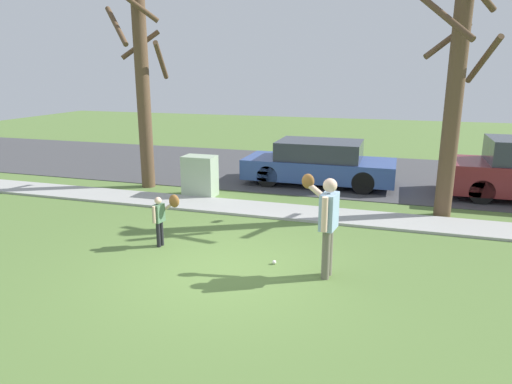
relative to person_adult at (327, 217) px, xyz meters
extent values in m
plane|color=#567538|center=(-1.70, 3.23, -1.05)|extent=(48.00, 48.00, 0.00)
cube|color=#A3A39E|center=(-1.70, 3.33, -1.02)|extent=(36.00, 1.20, 0.06)
cube|color=#424244|center=(-1.70, 8.33, -1.04)|extent=(36.00, 6.80, 0.02)
cylinder|color=#6B6656|center=(0.03, -0.11, -0.62)|extent=(0.14, 0.14, 0.86)
cylinder|color=#6B6656|center=(0.05, 0.06, -0.62)|extent=(0.14, 0.14, 0.86)
cube|color=#8CADC6|center=(0.04, -0.02, 0.11)|extent=(0.28, 0.44, 0.61)
sphere|color=beige|center=(0.04, -0.02, 0.54)|extent=(0.23, 0.23, 0.23)
cylinder|color=beige|center=(0.01, -0.28, 0.13)|extent=(0.10, 0.10, 0.57)
cylinder|color=beige|center=(-0.18, 0.26, 0.33)|extent=(0.53, 0.17, 0.41)
ellipsoid|color=brown|center=(-0.38, 0.29, 0.51)|extent=(0.24, 0.17, 0.26)
cylinder|color=black|center=(-3.34, 0.46, -0.80)|extent=(0.08, 0.08, 0.51)
cylinder|color=black|center=(-3.35, 0.36, -0.80)|extent=(0.08, 0.08, 0.51)
cube|color=#4C7251|center=(-3.34, 0.41, -0.37)|extent=(0.17, 0.26, 0.36)
sphere|color=beige|center=(-3.34, 0.41, -0.11)|extent=(0.14, 0.14, 0.14)
cylinder|color=beige|center=(-3.17, 0.54, -0.24)|extent=(0.32, 0.10, 0.24)
ellipsoid|color=brown|center=(-3.06, 0.53, -0.13)|extent=(0.24, 0.17, 0.26)
cylinder|color=beige|center=(-3.36, 0.26, -0.36)|extent=(0.06, 0.06, 0.34)
sphere|color=white|center=(-0.94, 0.22, -1.02)|extent=(0.07, 0.07, 0.07)
cube|color=#9EB293|center=(-4.15, 4.19, -0.49)|extent=(0.89, 0.59, 1.13)
cylinder|color=brown|center=(2.17, 4.23, 1.73)|extent=(0.39, 0.39, 5.57)
cylinder|color=brown|center=(2.71, 4.39, 2.56)|extent=(0.54, 1.37, 1.03)
cylinder|color=brown|center=(1.94, 4.62, 3.01)|extent=(1.06, 0.70, 0.86)
cylinder|color=brown|center=(1.76, 3.75, 3.46)|extent=(1.26, 1.12, 1.14)
cylinder|color=brown|center=(-6.07, 4.70, 1.76)|extent=(0.39, 0.39, 5.63)
cylinder|color=brown|center=(-5.54, 4.87, 2.61)|extent=(0.54, 1.37, 1.03)
cylinder|color=brown|center=(-6.30, 5.10, 3.06)|extent=(1.06, 0.70, 0.86)
cylinder|color=brown|center=(-6.48, 4.23, 3.51)|extent=(1.27, 1.12, 1.15)
cylinder|color=brown|center=(-5.83, 4.41, 3.96)|extent=(0.84, 0.73, 0.74)
cube|color=#2D478C|center=(-1.22, 6.48, -0.56)|extent=(4.50, 1.80, 0.60)
cube|color=#2D333D|center=(-1.22, 6.48, 0.02)|extent=(2.48, 1.66, 0.55)
cylinder|color=black|center=(-2.61, 5.69, -0.71)|extent=(0.64, 0.22, 0.64)
cylinder|color=black|center=(-2.61, 7.27, -0.71)|extent=(0.64, 0.22, 0.64)
cylinder|color=black|center=(0.18, 5.69, -0.71)|extent=(0.64, 0.22, 0.64)
cylinder|color=black|center=(0.18, 7.27, -0.71)|extent=(0.64, 0.22, 0.64)
cylinder|color=black|center=(3.20, 5.58, -0.71)|extent=(0.64, 0.22, 0.64)
cylinder|color=black|center=(3.20, 7.26, -0.71)|extent=(0.64, 0.22, 0.64)
camera|label=1|loc=(1.05, -7.31, 2.34)|focal=32.53mm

